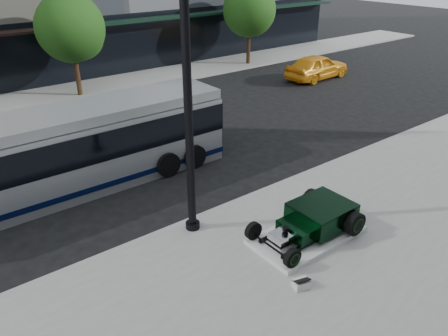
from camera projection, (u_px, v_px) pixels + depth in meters
ground at (187, 186)px, 16.08m from camera, size 120.00×120.00×0.00m
sidewalk_far at (58, 95)px, 25.97m from camera, size 70.00×4.00×0.12m
street_trees at (73, 30)px, 24.28m from camera, size 29.80×3.80×5.70m
display_plinth at (307, 235)px, 12.95m from camera, size 3.40×1.80×0.15m
hot_rod at (316, 217)px, 12.91m from camera, size 3.22×2.00×0.81m
info_plaque at (301, 283)px, 11.01m from camera, size 0.47×0.40×0.31m
lamppost at (188, 115)px, 11.80m from camera, size 0.43×0.43×7.90m
transit_bus at (63, 152)px, 15.19m from camera, size 12.12×2.88×2.92m
white_sedan at (156, 104)px, 22.05m from camera, size 5.90×4.22×1.59m
yellow_taxi at (317, 67)px, 29.02m from camera, size 4.89×2.14×1.64m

